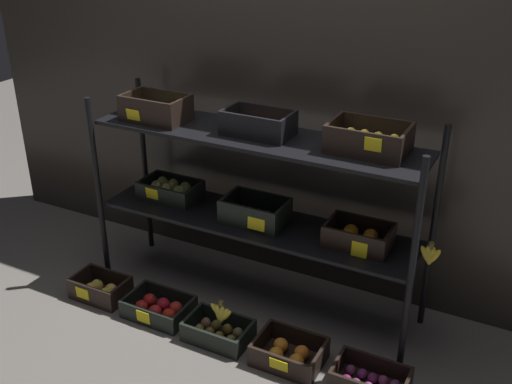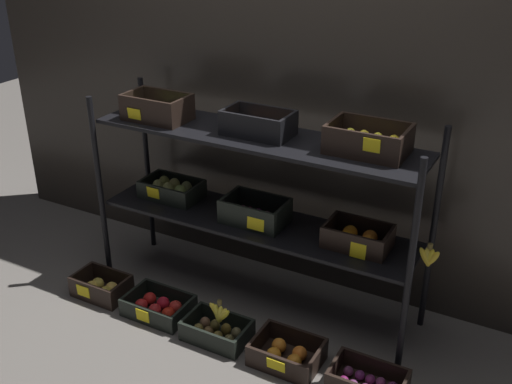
{
  "view_description": "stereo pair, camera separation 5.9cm",
  "coord_description": "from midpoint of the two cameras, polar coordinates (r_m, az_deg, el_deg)",
  "views": [
    {
      "loc": [
        1.32,
        -2.57,
        2.06
      ],
      "look_at": [
        0.0,
        0.0,
        0.68
      ],
      "focal_mm": 42.75,
      "sensor_mm": 36.0,
      "label": 1
    },
    {
      "loc": [
        1.38,
        -2.54,
        2.06
      ],
      "look_at": [
        0.0,
        0.0,
        0.68
      ],
      "focal_mm": 42.75,
      "sensor_mm": 36.0,
      "label": 2
    }
  ],
  "objects": [
    {
      "name": "crate_ground_plum",
      "position": [
        3.01,
        10.07,
        -17.08
      ],
      "size": [
        0.35,
        0.23,
        0.11
      ],
      "color": "black",
      "rests_on": "ground_plane"
    },
    {
      "name": "crate_ground_apple_red",
      "position": [
        3.45,
        -9.57,
        -10.67
      ],
      "size": [
        0.36,
        0.25,
        0.11
      ],
      "color": "black",
      "rests_on": "ground_plane"
    },
    {
      "name": "ground_plane",
      "position": [
        3.55,
        -0.49,
        -9.93
      ],
      "size": [
        10.0,
        10.0,
        0.0
      ],
      "primitive_type": "plane",
      "color": "#605B56"
    },
    {
      "name": "storefront_wall",
      "position": [
        3.38,
        2.77,
        10.27
      ],
      "size": [
        4.18,
        0.12,
        2.34
      ],
      "primitive_type": "cube",
      "color": "#2D2823",
      "rests_on": "ground_plane"
    },
    {
      "name": "banana_bunch_loose",
      "position": [
        3.16,
        -3.85,
        -11.32
      ],
      "size": [
        0.15,
        0.05,
        0.14
      ],
      "color": "brown",
      "rests_on": "crate_ground_kiwi"
    },
    {
      "name": "crate_ground_orange",
      "position": [
        3.11,
        2.53,
        -14.88
      ],
      "size": [
        0.33,
        0.26,
        0.12
      ],
      "color": "black",
      "rests_on": "ground_plane"
    },
    {
      "name": "crate_ground_apple_gold",
      "position": [
        3.65,
        -14.77,
        -8.8
      ],
      "size": [
        0.31,
        0.21,
        0.13
      ],
      "color": "black",
      "rests_on": "ground_plane"
    },
    {
      "name": "crate_ground_kiwi",
      "position": [
        3.25,
        -4.08,
        -12.94
      ],
      "size": [
        0.34,
        0.22,
        0.11
      ],
      "color": "black",
      "rests_on": "ground_plane"
    },
    {
      "name": "display_rack",
      "position": [
        3.17,
        -0.49,
        1.42
      ],
      "size": [
        1.89,
        0.47,
        1.14
      ],
      "color": "black",
      "rests_on": "ground_plane"
    }
  ]
}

